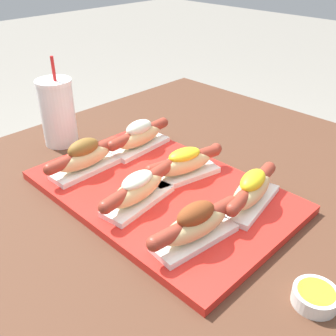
% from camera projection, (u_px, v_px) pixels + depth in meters
% --- Properties ---
extents(patio_table, '(1.06, 1.11, 0.69)m').
position_uv_depth(patio_table, '(185.00, 294.00, 1.04)').
color(patio_table, '#4C2D1E').
rests_on(patio_table, ground_plane).
extents(serving_tray, '(0.54, 0.35, 0.02)m').
position_uv_depth(serving_tray, '(161.00, 191.00, 0.83)').
color(serving_tray, red).
rests_on(serving_tray, patio_table).
extents(hot_dog_0, '(0.06, 0.20, 0.08)m').
position_uv_depth(hot_dog_0, '(84.00, 157.00, 0.87)').
color(hot_dog_0, white).
rests_on(hot_dog_0, serving_tray).
extents(hot_dog_1, '(0.08, 0.20, 0.07)m').
position_uv_depth(hot_dog_1, '(138.00, 189.00, 0.76)').
color(hot_dog_1, white).
rests_on(hot_dog_1, serving_tray).
extents(hot_dog_2, '(0.08, 0.20, 0.08)m').
position_uv_depth(hot_dog_2, '(195.00, 225.00, 0.67)').
color(hot_dog_2, white).
rests_on(hot_dog_2, serving_tray).
extents(hot_dog_3, '(0.07, 0.20, 0.07)m').
position_uv_depth(hot_dog_3, '(139.00, 136.00, 0.96)').
color(hot_dog_3, white).
rests_on(hot_dog_3, serving_tray).
extents(hot_dog_4, '(0.09, 0.20, 0.07)m').
position_uv_depth(hot_dog_4, '(186.00, 163.00, 0.85)').
color(hot_dog_4, white).
rests_on(hot_dog_4, serving_tray).
extents(hot_dog_5, '(0.09, 0.20, 0.07)m').
position_uv_depth(hot_dog_5, '(252.00, 190.00, 0.76)').
color(hot_dog_5, white).
rests_on(hot_dog_5, serving_tray).
extents(sauce_bowl, '(0.07, 0.07, 0.02)m').
position_uv_depth(sauce_bowl, '(315.00, 296.00, 0.58)').
color(sauce_bowl, white).
rests_on(sauce_bowl, patio_table).
extents(drink_cup, '(0.09, 0.09, 0.23)m').
position_uv_depth(drink_cup, '(58.00, 112.00, 1.00)').
color(drink_cup, white).
rests_on(drink_cup, patio_table).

